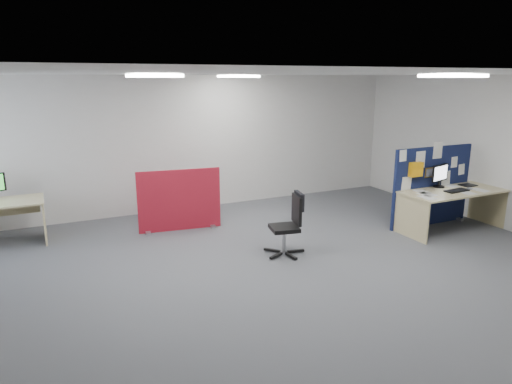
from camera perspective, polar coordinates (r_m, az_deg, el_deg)
name	(u,v)px	position (r m, az deg, el deg)	size (l,w,h in m)	color
floor	(276,267)	(6.65, 2.52, -9.38)	(9.00, 9.00, 0.00)	#4F5156
ceiling	(278,73)	(6.10, 2.80, 14.59)	(9.00, 7.00, 0.02)	white
wall_back	(197,143)	(9.42, -7.37, 6.08)	(9.00, 0.02, 2.70)	silver
wall_right	(502,153)	(9.21, 28.35, 4.32)	(0.02, 7.00, 2.70)	silver
ceiling_lights	(277,76)	(6.84, 2.64, 14.28)	(4.10, 4.10, 0.04)	white
navy_divider	(431,186)	(8.88, 21.01, 0.73)	(1.76, 0.30, 1.54)	#10123C
main_desk	(450,199)	(8.77, 23.10, -0.77)	(1.93, 0.86, 0.73)	tan
monitor_main	(440,175)	(8.80, 22.01, 2.01)	(0.46, 0.19, 0.41)	black
keyboard	(457,191)	(8.64, 23.79, 0.16)	(0.45, 0.18, 0.03)	black
mouse	(469,189)	(8.88, 25.12, 0.38)	(0.10, 0.06, 0.03)	#999A9E
paper_tray	(468,185)	(9.20, 24.96, 0.79)	(0.28, 0.22, 0.01)	black
red_divider	(180,201)	(8.16, -9.53, -1.10)	(1.45, 0.30, 1.09)	maroon
office_chair	(290,220)	(6.96, 4.33, -3.54)	(0.63, 0.62, 0.95)	black
desk_papers	(446,192)	(8.53, 22.63, 0.03)	(1.45, 0.82, 0.00)	white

